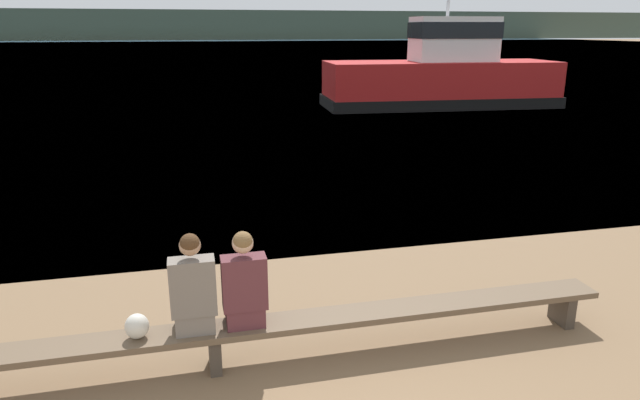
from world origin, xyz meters
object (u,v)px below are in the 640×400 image
(bench_main, at_px, (214,335))
(person_left, at_px, (193,290))
(person_right, at_px, (244,285))
(tugboat_red, at_px, (442,78))
(shopping_bag, at_px, (137,326))

(bench_main, bearing_deg, person_left, 178.80)
(person_right, relative_size, tugboat_red, 0.10)
(person_right, bearing_deg, shopping_bag, -179.43)
(shopping_bag, bearing_deg, person_right, 0.57)
(bench_main, distance_m, person_left, 0.55)
(person_left, xyz_separation_m, shopping_bag, (-0.56, -0.01, -0.32))
(person_left, bearing_deg, shopping_bag, -178.95)
(person_right, xyz_separation_m, tugboat_red, (10.81, 18.51, 0.33))
(person_left, distance_m, person_right, 0.50)
(shopping_bag, relative_size, tugboat_red, 0.02)
(person_right, distance_m, shopping_bag, 1.10)
(tugboat_red, bearing_deg, person_right, 153.62)
(bench_main, height_order, person_left, person_left)
(bench_main, bearing_deg, person_right, 0.69)
(person_right, height_order, tugboat_red, tugboat_red)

